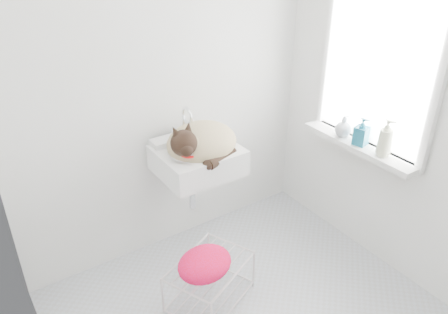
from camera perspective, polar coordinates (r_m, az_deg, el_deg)
back_wall at (r=2.94m, az=-7.52°, el=9.63°), size 2.20×0.02×2.50m
right_wall at (r=2.92m, az=22.15°, el=7.65°), size 0.02×2.00×2.50m
left_wall at (r=1.77m, az=-24.51°, el=-6.53°), size 0.02×2.00×2.50m
window_glass at (r=2.99m, az=19.24°, el=10.65°), size 0.01×0.80×1.00m
window_frame at (r=2.98m, az=19.06°, el=10.61°), size 0.04×0.90×1.10m
windowsill at (r=3.12m, az=16.87°, el=1.39°), size 0.16×0.88×0.04m
sink at (r=2.91m, az=-3.46°, el=1.10°), size 0.53×0.46×0.21m
faucet at (r=2.99m, az=-5.31°, el=4.79°), size 0.19×0.13×0.19m
cat at (r=2.89m, az=-3.11°, el=1.74°), size 0.50×0.40×0.31m
wire_rack at (r=2.92m, az=-1.83°, el=-15.85°), size 0.61×0.53×0.30m
towel at (r=2.74m, az=-2.48°, el=-14.22°), size 0.39×0.31×0.14m
bottle_a at (r=3.00m, az=19.65°, el=0.21°), size 0.10×0.10×0.21m
bottle_b at (r=3.10m, az=17.02°, el=1.57°), size 0.10×0.10×0.19m
bottle_c at (r=3.18m, az=14.94°, el=2.63°), size 0.16×0.16×0.15m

